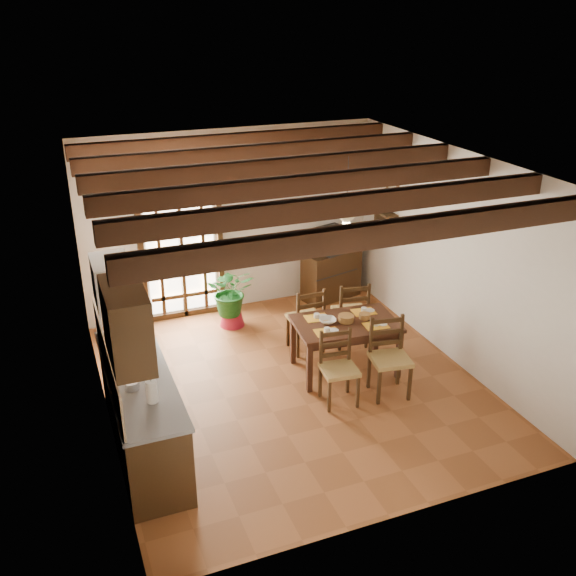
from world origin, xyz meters
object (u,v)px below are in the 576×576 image
dining_table (346,328)px  potted_plant (231,290)px  kitchen_counter (142,411)px  chair_near_left (339,381)px  chair_near_right (389,371)px  chair_far_left (306,330)px  crt_tv (332,240)px  pendant_lamp (346,216)px  sideboard (331,275)px  chair_far_right (350,324)px

dining_table → potted_plant: bearing=124.9°
kitchen_counter → dining_table: bearing=13.9°
chair_near_left → chair_near_right: size_ratio=0.92×
chair_far_left → crt_tv: size_ratio=1.71×
pendant_lamp → kitchen_counter: bearing=-164.2°
kitchen_counter → pendant_lamp: bearing=15.8°
pendant_lamp → dining_table: bearing=-90.0°
chair_near_right → dining_table: bearing=119.6°
chair_near_left → pendant_lamp: size_ratio=1.07×
chair_far_left → chair_near_right: bearing=109.8°
chair_near_right → sideboard: 2.90m
sideboard → kitchen_counter: bearing=-156.1°
chair_far_left → pendant_lamp: (0.26, -0.59, 1.78)m
kitchen_counter → dining_table: size_ratio=1.63×
kitchen_counter → sideboard: 4.52m
crt_tv → chair_near_left: bearing=-129.9°
chair_near_right → chair_far_right: size_ratio=1.01×
sideboard → potted_plant: potted_plant is taller
sideboard → potted_plant: 1.85m
sideboard → pendant_lamp: size_ratio=1.12×
sideboard → potted_plant: (-1.80, -0.37, 0.17)m
dining_table → chair_near_right: 0.80m
kitchen_counter → potted_plant: 3.00m
crt_tv → pendant_lamp: bearing=-128.1°
kitchen_counter → chair_near_right: kitchen_counter is taller
kitchen_counter → dining_table: 2.80m
sideboard → crt_tv: crt_tv is taller
chair_near_right → crt_tv: bearing=88.2°
chair_near_right → chair_far_right: bearing=93.5°
chair_far_right → crt_tv: size_ratio=1.74×
chair_near_left → pendant_lamp: (0.39, 0.73, 1.80)m
potted_plant → chair_far_left: bearing=-55.8°
chair_far_right → pendant_lamp: (-0.39, -0.53, 1.77)m
chair_far_right → crt_tv: bearing=-95.6°
kitchen_counter → sideboard: (3.52, 2.83, -0.07)m
dining_table → chair_far_right: bearing=64.0°
chair_near_left → chair_near_right: chair_near_right is taller
dining_table → crt_tv: bearing=75.1°
chair_far_right → potted_plant: 1.82m
kitchen_counter → chair_near_right: (2.98, -0.02, -0.17)m
chair_far_left → chair_far_right: size_ratio=0.98×
chair_far_left → chair_far_right: (0.64, -0.06, 0.01)m
kitchen_counter → chair_near_left: bearing=1.0°
chair_far_right → pendant_lamp: 1.89m
sideboard → pendant_lamp: (-0.80, -2.05, 1.68)m
sideboard → chair_far_left: bearing=-140.9°
dining_table → potted_plant: size_ratio=0.70×
chair_near_right → chair_far_left: 1.48m
chair_far_left → potted_plant: potted_plant is taller
chair_far_right → chair_far_left: bearing=4.1°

